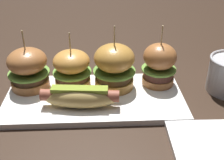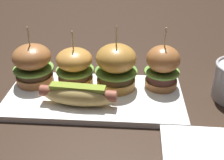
% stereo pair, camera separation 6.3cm
% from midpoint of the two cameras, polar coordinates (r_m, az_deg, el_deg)
% --- Properties ---
extents(ground_plane, '(3.00, 3.00, 0.00)m').
position_cam_midpoint_polar(ground_plane, '(0.66, -6.29, -4.21)').
color(ground_plane, black).
extents(platter_main, '(0.41, 0.20, 0.01)m').
position_cam_midpoint_polar(platter_main, '(0.66, -6.32, -3.70)').
color(platter_main, white).
rests_on(platter_main, ground).
extents(hot_dog, '(0.17, 0.06, 0.05)m').
position_cam_midpoint_polar(hot_dog, '(0.61, -9.49, -3.45)').
color(hot_dog, tan).
rests_on(hot_dog, platter_main).
extents(slider_far_left, '(0.10, 0.10, 0.14)m').
position_cam_midpoint_polar(slider_far_left, '(0.70, -19.17, 2.20)').
color(slider_far_left, '#AB6A38').
rests_on(slider_far_left, platter_main).
extents(slider_center_left, '(0.09, 0.09, 0.14)m').
position_cam_midpoint_polar(slider_center_left, '(0.68, -10.80, 2.17)').
color(slider_center_left, '#CE8D3E').
rests_on(slider_center_left, platter_main).
extents(slider_center_right, '(0.10, 0.10, 0.15)m').
position_cam_midpoint_polar(slider_center_right, '(0.66, -2.29, 2.76)').
color(slider_center_right, '#C08638').
rests_on(slider_center_right, platter_main).
extents(slider_far_right, '(0.08, 0.08, 0.15)m').
position_cam_midpoint_polar(slider_far_right, '(0.68, 6.95, 3.19)').
color(slider_far_right, '#AB6836').
rests_on(slider_far_right, platter_main).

